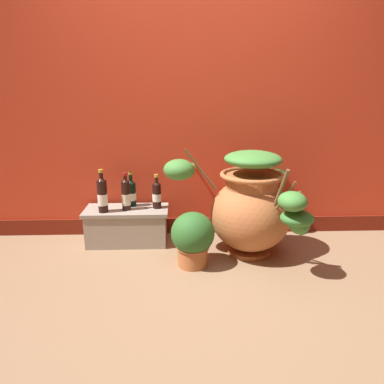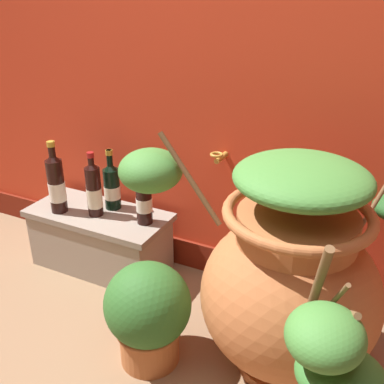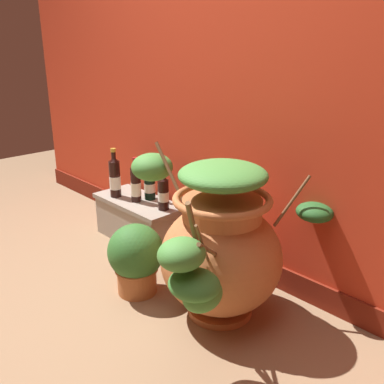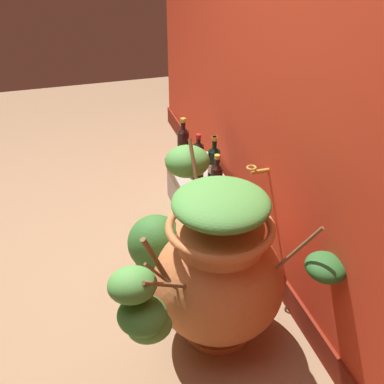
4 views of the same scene
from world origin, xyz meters
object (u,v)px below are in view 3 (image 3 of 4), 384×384
object	(u,v)px
wine_bottle_left	(150,183)
wine_bottle_middle	(115,177)
wine_bottle_right	(163,192)
wine_bottle_back	(136,183)
potted_shrub	(136,257)
terracotta_urn	(219,245)

from	to	relation	value
wine_bottle_left	wine_bottle_middle	world-z (taller)	wine_bottle_middle
wine_bottle_right	wine_bottle_back	size ratio (longest dim) A/B	0.92
wine_bottle_right	potted_shrub	bearing A→B (deg)	-57.34
terracotta_urn	wine_bottle_left	size ratio (longest dim) A/B	3.52
terracotta_urn	wine_bottle_right	bearing A→B (deg)	160.80
wine_bottle_left	potted_shrub	world-z (taller)	wine_bottle_left
terracotta_urn	wine_bottle_back	world-z (taller)	terracotta_urn
wine_bottle_middle	wine_bottle_back	bearing A→B (deg)	15.15
wine_bottle_middle	potted_shrub	size ratio (longest dim) A/B	0.86
terracotta_urn	potted_shrub	xyz separation A→B (m)	(-0.45, -0.19, -0.17)
terracotta_urn	wine_bottle_middle	size ratio (longest dim) A/B	2.99
terracotta_urn	wine_bottle_back	bearing A→B (deg)	167.47
wine_bottle_right	terracotta_urn	bearing A→B (deg)	-19.20
wine_bottle_left	wine_bottle_back	bearing A→B (deg)	-107.87
wine_bottle_left	wine_bottle_right	world-z (taller)	wine_bottle_left
wine_bottle_left	potted_shrub	xyz separation A→B (m)	(0.50, -0.50, -0.21)
terracotta_urn	wine_bottle_back	xyz separation A→B (m)	(-0.98, 0.22, 0.04)
wine_bottle_left	wine_bottle_right	distance (m)	0.23
wine_bottle_middle	potted_shrub	bearing A→B (deg)	-26.55
wine_bottle_middle	potted_shrub	world-z (taller)	wine_bottle_middle
wine_bottle_middle	potted_shrub	xyz separation A→B (m)	(0.71, -0.36, -0.23)
wine_bottle_right	wine_bottle_back	distance (m)	0.25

